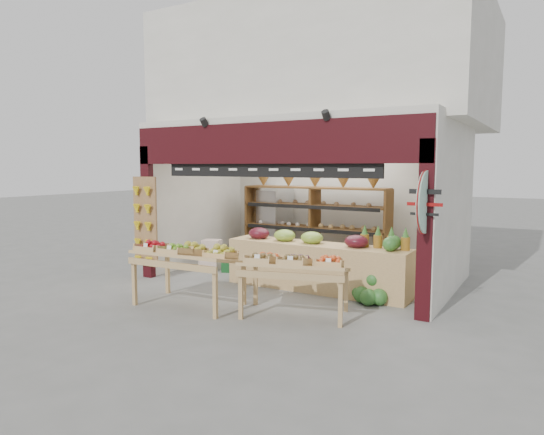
{
  "coord_description": "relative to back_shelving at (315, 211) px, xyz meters",
  "views": [
    {
      "loc": [
        4.36,
        -8.16,
        2.26
      ],
      "look_at": [
        -0.33,
        -0.2,
        1.28
      ],
      "focal_mm": 32.0,
      "sensor_mm": 36.0,
      "label": 1
    }
  ],
  "objects": [
    {
      "name": "ground",
      "position": [
        0.27,
        -1.57,
        -1.25
      ],
      "size": [
        60.0,
        60.0,
        0.0
      ],
      "primitive_type": "plane",
      "color": "slate",
      "rests_on": "ground"
    },
    {
      "name": "shop_structure",
      "position": [
        0.27,
        0.04,
        2.67
      ],
      "size": [
        6.36,
        5.12,
        5.4
      ],
      "color": "silver",
      "rests_on": "ground"
    },
    {
      "name": "banana_board",
      "position": [
        -2.46,
        -2.75,
        -0.14
      ],
      "size": [
        0.6,
        0.15,
        1.8
      ],
      "color": "#996845",
      "rests_on": "ground"
    },
    {
      "name": "gift_sign",
      "position": [
        3.02,
        -2.72,
        0.5
      ],
      "size": [
        0.04,
        0.93,
        0.92
      ],
      "color": "#B5E4C7",
      "rests_on": "ground"
    },
    {
      "name": "back_shelving",
      "position": [
        0.0,
        0.0,
        0.0
      ],
      "size": [
        3.39,
        0.56,
        2.06
      ],
      "color": "brown",
      "rests_on": "ground"
    },
    {
      "name": "refrigerator",
      "position": [
        -1.23,
        0.28,
        -0.36
      ],
      "size": [
        0.79,
        0.79,
        1.79
      ],
      "primitive_type": "cube",
      "rotation": [
        0.0,
        0.0,
        -0.14
      ],
      "color": "silver",
      "rests_on": "ground"
    },
    {
      "name": "cardboard_stack",
      "position": [
        -1.61,
        -1.32,
        -1.01
      ],
      "size": [
        1.03,
        0.83,
        0.66
      ],
      "color": "beige",
      "rests_on": "ground"
    },
    {
      "name": "mid_counter",
      "position": [
        0.91,
        -1.84,
        -0.78
      ],
      "size": [
        3.43,
        0.69,
        1.08
      ],
      "color": "tan",
      "rests_on": "ground"
    },
    {
      "name": "display_table_left",
      "position": [
        -0.57,
        -3.74,
        -0.42
      ],
      "size": [
        1.74,
        1.04,
        1.07
      ],
      "color": "tan",
      "rests_on": "ground"
    },
    {
      "name": "display_table_right",
      "position": [
        1.22,
        -3.37,
        -0.47
      ],
      "size": [
        1.77,
        1.29,
        1.02
      ],
      "color": "tan",
      "rests_on": "ground"
    },
    {
      "name": "watermelon_pile",
      "position": [
        2.03,
        -2.09,
        -1.05
      ],
      "size": [
        0.68,
        0.7,
        0.53
      ],
      "color": "#1A4E1C",
      "rests_on": "ground"
    }
  ]
}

